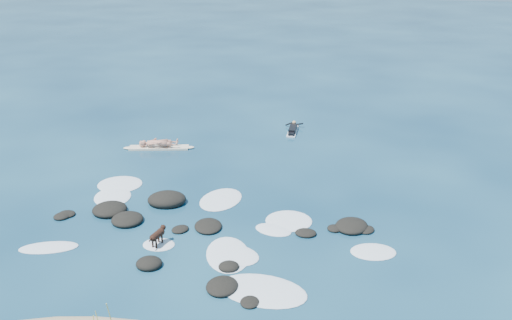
# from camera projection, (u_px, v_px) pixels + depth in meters

# --- Properties ---
(ground) EXTENTS (160.00, 160.00, 0.00)m
(ground) POSITION_uv_depth(u_px,v_px,m) (200.00, 220.00, 20.92)
(ground) COLOR #0A2642
(ground) RESTS_ON ground
(reef_rocks) EXTENTS (11.85, 6.88, 0.57)m
(reef_rocks) POSITION_uv_depth(u_px,v_px,m) (186.00, 222.00, 20.55)
(reef_rocks) COLOR black
(reef_rocks) RESTS_ON ground
(breaking_foam) EXTENTS (12.57, 8.39, 0.12)m
(breaking_foam) POSITION_uv_depth(u_px,v_px,m) (209.00, 230.00, 20.14)
(breaking_foam) COLOR white
(breaking_foam) RESTS_ON ground
(standing_surfer_rig) EXTENTS (3.44, 1.22, 1.97)m
(standing_surfer_rig) POSITION_uv_depth(u_px,v_px,m) (158.00, 134.00, 27.57)
(standing_surfer_rig) COLOR #F6E3C5
(standing_surfer_rig) RESTS_ON ground
(paddling_surfer_rig) EXTENTS (1.00, 2.22, 0.39)m
(paddling_surfer_rig) POSITION_uv_depth(u_px,v_px,m) (293.00, 129.00, 30.21)
(paddling_surfer_rig) COLOR white
(paddling_surfer_rig) RESTS_ON ground
(dog) EXTENTS (0.40, 1.02, 0.65)m
(dog) POSITION_uv_depth(u_px,v_px,m) (158.00, 234.00, 19.00)
(dog) COLOR black
(dog) RESTS_ON ground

